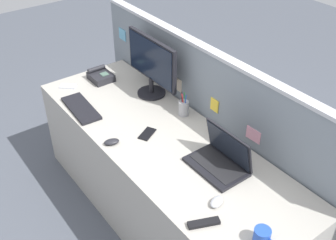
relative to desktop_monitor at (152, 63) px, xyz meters
The scene contains 14 objects.
ground_plane 1.16m from the desktop_monitor, 28.42° to the right, with size 10.00×10.00×0.00m, color #4C515B.
desk 0.85m from the desktop_monitor, 28.42° to the right, with size 2.26×0.77×0.75m, color #ADA89E.
cubicle_divider 0.64m from the desktop_monitor, 17.07° to the left, with size 2.55×0.08×1.26m.
desktop_monitor is the anchor object (origin of this frame).
laptop 0.97m from the desktop_monitor, ahead, with size 0.36×0.24×0.24m.
desk_phone 0.53m from the desktop_monitor, 153.71° to the right, with size 0.19×0.17×0.09m.
keyboard_main 0.62m from the desktop_monitor, 103.05° to the right, with size 0.40×0.15×0.02m, color black.
computer_mouse_right_hand 0.72m from the desktop_monitor, 57.98° to the right, with size 0.06×0.10×0.03m, color #232328.
computer_mouse_left_hand 1.25m from the desktop_monitor, 18.21° to the right, with size 0.06×0.10×0.03m, color #B2B5BC.
pen_cup 0.43m from the desktop_monitor, ahead, with size 0.07×0.07×0.19m.
cell_phone_black_slab 0.59m from the desktop_monitor, 38.65° to the right, with size 0.07×0.14×0.01m, color black.
cell_phone_silver_slab 0.73m from the desktop_monitor, 135.43° to the right, with size 0.07×0.13×0.01m, color #B7BAC1.
tv_remote 1.36m from the desktop_monitor, 23.43° to the right, with size 0.04×0.17×0.02m, color black.
coffee_mug 1.55m from the desktop_monitor, 14.26° to the right, with size 0.12×0.09×0.09m.
Camera 1 is at (1.78, -1.27, 2.42)m, focal length 44.17 mm.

